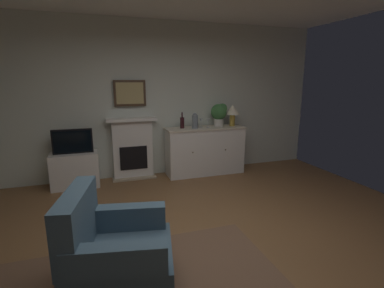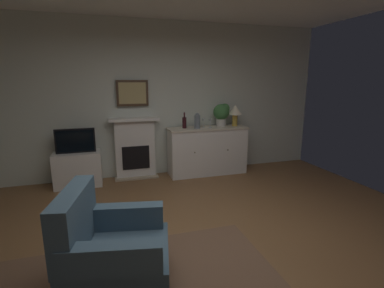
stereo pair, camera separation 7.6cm
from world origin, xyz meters
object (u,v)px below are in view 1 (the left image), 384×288
(vase_decorative, at_px, (195,121))
(potted_plant_small, at_px, (219,113))
(sideboard_cabinet, at_px, (205,150))
(wine_bottle, at_px, (182,122))
(fireplace_unit, at_px, (133,148))
(tv_cabinet, at_px, (75,170))
(table_lamp, at_px, (232,111))
(tv_set, at_px, (73,141))
(wine_glass_left, at_px, (201,121))
(armchair, at_px, (114,253))
(wine_glass_center, at_px, (208,121))
(framed_picture, at_px, (130,93))

(vase_decorative, xyz_separation_m, potted_plant_small, (0.52, 0.10, 0.12))
(sideboard_cabinet, distance_m, wine_bottle, 0.70)
(fireplace_unit, bearing_deg, tv_cabinet, -170.55)
(table_lamp, bearing_deg, tv_set, -179.84)
(table_lamp, relative_size, tv_cabinet, 0.53)
(fireplace_unit, relative_size, tv_set, 1.77)
(sideboard_cabinet, height_order, wine_glass_left, wine_glass_left)
(tv_cabinet, xyz_separation_m, armchair, (0.47, -2.76, 0.09))
(sideboard_cabinet, xyz_separation_m, wine_glass_center, (0.04, -0.05, 0.57))
(wine_bottle, distance_m, vase_decorative, 0.24)
(wine_glass_left, xyz_separation_m, wine_glass_center, (0.11, -0.07, 0.00))
(fireplace_unit, distance_m, framed_picture, 0.98)
(wine_bottle, height_order, tv_cabinet, wine_bottle)
(wine_glass_center, distance_m, tv_set, 2.35)
(armchair, bearing_deg, vase_decorative, 59.18)
(table_lamp, bearing_deg, sideboard_cabinet, -180.00)
(wine_glass_center, bearing_deg, wine_bottle, 170.43)
(wine_glass_left, bearing_deg, fireplace_unit, 173.27)
(fireplace_unit, xyz_separation_m, wine_bottle, (0.89, -0.14, 0.45))
(table_lamp, bearing_deg, framed_picture, 173.25)
(armchair, bearing_deg, wine_bottle, 63.43)
(wine_glass_center, height_order, armchair, wine_glass_center)
(fireplace_unit, bearing_deg, vase_decorative, -11.58)
(sideboard_cabinet, height_order, armchair, armchair)
(wine_bottle, relative_size, potted_plant_small, 0.67)
(wine_bottle, height_order, wine_glass_center, wine_bottle)
(tv_set, bearing_deg, wine_glass_center, -0.92)
(fireplace_unit, distance_m, tv_cabinet, 1.02)
(wine_bottle, distance_m, wine_glass_left, 0.36)
(tv_set, xyz_separation_m, potted_plant_small, (2.60, 0.05, 0.37))
(sideboard_cabinet, height_order, potted_plant_small, potted_plant_small)
(wine_glass_left, height_order, tv_cabinet, wine_glass_left)
(potted_plant_small, bearing_deg, fireplace_unit, 175.36)
(wine_glass_center, relative_size, tv_set, 0.27)
(table_lamp, distance_m, tv_cabinet, 2.99)
(wine_glass_left, bearing_deg, wine_bottle, 179.23)
(wine_glass_left, relative_size, tv_cabinet, 0.22)
(tv_cabinet, bearing_deg, wine_glass_center, -1.49)
(fireplace_unit, distance_m, tv_set, 1.02)
(framed_picture, bearing_deg, potted_plant_small, -6.22)
(potted_plant_small, bearing_deg, tv_cabinet, -179.33)
(framed_picture, xyz_separation_m, tv_set, (-0.98, -0.23, -0.75))
(fireplace_unit, bearing_deg, wine_glass_left, -6.73)
(tv_set, relative_size, armchair, 0.66)
(sideboard_cabinet, xyz_separation_m, potted_plant_small, (0.30, 0.05, 0.70))
(table_lamp, height_order, vase_decorative, table_lamp)
(armchair, bearing_deg, table_lamp, 49.10)
(tv_cabinet, bearing_deg, framed_picture, 12.01)
(fireplace_unit, bearing_deg, potted_plant_small, -4.64)
(wine_bottle, xyz_separation_m, wine_glass_center, (0.47, -0.08, 0.01))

